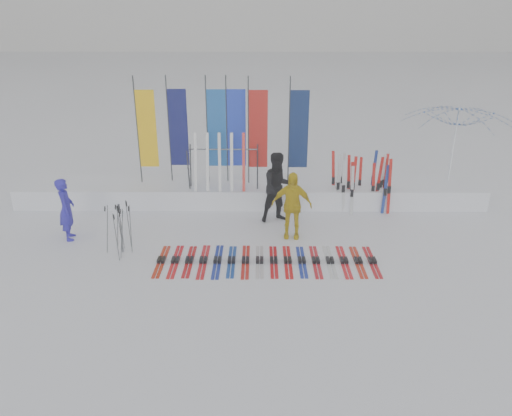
{
  "coord_description": "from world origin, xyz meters",
  "views": [
    {
      "loc": [
        0.27,
        -9.8,
        5.61
      ],
      "look_at": [
        0.2,
        1.6,
        1.0
      ],
      "focal_mm": 35.0,
      "sensor_mm": 36.0,
      "label": 1
    }
  ],
  "objects_px": {
    "person_blue": "(66,209)",
    "person_yellow": "(292,205)",
    "ski_rack": "(223,162)",
    "tent_canopy": "(453,153)",
    "ski_row": "(266,261)",
    "person_black": "(278,188)"
  },
  "relations": [
    {
      "from": "person_black",
      "to": "tent_canopy",
      "type": "relative_size",
      "value": 0.59
    },
    {
      "from": "person_black",
      "to": "ski_rack",
      "type": "height_order",
      "value": "person_black"
    },
    {
      "from": "person_black",
      "to": "ski_rack",
      "type": "relative_size",
      "value": 0.97
    },
    {
      "from": "person_black",
      "to": "person_yellow",
      "type": "height_order",
      "value": "person_black"
    },
    {
      "from": "person_blue",
      "to": "person_yellow",
      "type": "distance_m",
      "value": 5.75
    },
    {
      "from": "person_blue",
      "to": "person_black",
      "type": "bearing_deg",
      "value": -93.77
    },
    {
      "from": "ski_row",
      "to": "person_blue",
      "type": "bearing_deg",
      "value": 166.02
    },
    {
      "from": "ski_row",
      "to": "tent_canopy",
      "type": "bearing_deg",
      "value": 36.45
    },
    {
      "from": "person_black",
      "to": "ski_rack",
      "type": "bearing_deg",
      "value": 127.79
    },
    {
      "from": "person_black",
      "to": "person_yellow",
      "type": "bearing_deg",
      "value": -92.2
    },
    {
      "from": "person_yellow",
      "to": "tent_canopy",
      "type": "height_order",
      "value": "tent_canopy"
    },
    {
      "from": "person_black",
      "to": "person_yellow",
      "type": "distance_m",
      "value": 1.1
    },
    {
      "from": "person_blue",
      "to": "person_black",
      "type": "xyz_separation_m",
      "value": [
        5.45,
        1.2,
        0.17
      ]
    },
    {
      "from": "ski_row",
      "to": "ski_rack",
      "type": "xyz_separation_m",
      "value": [
        -1.22,
        3.53,
        1.35
      ]
    },
    {
      "from": "tent_canopy",
      "to": "ski_rack",
      "type": "height_order",
      "value": "tent_canopy"
    },
    {
      "from": "person_blue",
      "to": "person_black",
      "type": "relative_size",
      "value": 0.83
    },
    {
      "from": "person_yellow",
      "to": "ski_rack",
      "type": "xyz_separation_m",
      "value": [
        -1.88,
        2.12,
        0.5
      ]
    },
    {
      "from": "person_black",
      "to": "ski_row",
      "type": "relative_size",
      "value": 0.38
    },
    {
      "from": "person_blue",
      "to": "person_black",
      "type": "height_order",
      "value": "person_black"
    },
    {
      "from": "ski_row",
      "to": "ski_rack",
      "type": "relative_size",
      "value": 2.53
    },
    {
      "from": "person_blue",
      "to": "person_yellow",
      "type": "height_order",
      "value": "person_yellow"
    },
    {
      "from": "person_black",
      "to": "ski_rack",
      "type": "xyz_separation_m",
      "value": [
        -1.58,
        1.07,
        0.4
      ]
    }
  ]
}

